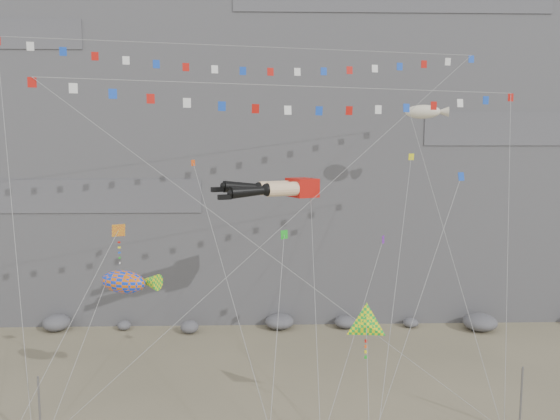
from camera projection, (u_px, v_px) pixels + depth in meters
name	position (u px, v px, depth m)	size (l,w,h in m)	color
cliff	(276.00, 70.00, 61.44)	(80.00, 28.00, 50.00)	slate
talus_boulders	(280.00, 322.00, 49.42)	(60.00, 3.00, 1.20)	slate
anchor_pole_left	(40.00, 414.00, 29.32)	(0.12, 0.12, 4.24)	slate
anchor_pole_right	(521.00, 400.00, 31.23)	(0.12, 0.12, 3.97)	slate
legs_kite	(276.00, 189.00, 37.71)	(7.48, 16.00, 19.86)	red
flag_banner_upper	(256.00, 47.00, 37.82)	(32.62, 14.17, 28.35)	red
flag_banner_lower	(304.00, 87.00, 33.46)	(29.59, 8.81, 23.54)	red
harlequin_kite	(118.00, 232.00, 32.69)	(5.74, 7.73, 14.16)	red
fish_windsock	(123.00, 282.00, 32.77)	(5.72, 5.89, 10.06)	orange
delta_kite	(366.00, 325.00, 30.59)	(2.55, 6.81, 9.10)	#FFF80D
blimp_windsock	(423.00, 112.00, 42.52)	(3.97, 15.58, 23.94)	#EDE3C3
small_kite_a	(195.00, 171.00, 38.01)	(6.62, 15.06, 21.89)	#FF5515
small_kite_b	(382.00, 242.00, 38.17)	(6.80, 13.12, 17.03)	purple
small_kite_c	(284.00, 237.00, 33.04)	(1.92, 9.73, 14.35)	green
small_kite_d	(411.00, 163.00, 40.18)	(6.58, 17.15, 23.52)	yellow
small_kite_e	(460.00, 181.00, 33.02)	(7.67, 7.57, 17.60)	blue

